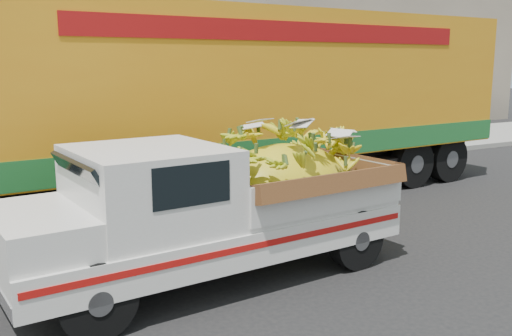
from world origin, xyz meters
TOP-DOWN VIEW (x-y plane):
  - ground at (0.00, 0.00)m, footprint 100.00×100.00m
  - curb at (0.00, 5.38)m, footprint 60.00×0.25m
  - sidewalk at (0.00, 7.48)m, footprint 60.00×4.00m
  - building_right at (14.00, 14.38)m, footprint 14.00×6.00m
  - pickup_truck at (-0.53, -0.62)m, footprint 5.31×2.31m
  - semi_trailer at (1.88, 2.93)m, footprint 12.04×3.23m

SIDE VIEW (x-z plane):
  - ground at x=0.00m, z-range 0.00..0.00m
  - sidewalk at x=0.00m, z-range 0.00..0.14m
  - curb at x=0.00m, z-range 0.00..0.15m
  - pickup_truck at x=-0.53m, z-range 0.07..1.88m
  - semi_trailer at x=1.88m, z-range 0.22..4.02m
  - building_right at x=14.00m, z-range 0.00..6.00m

